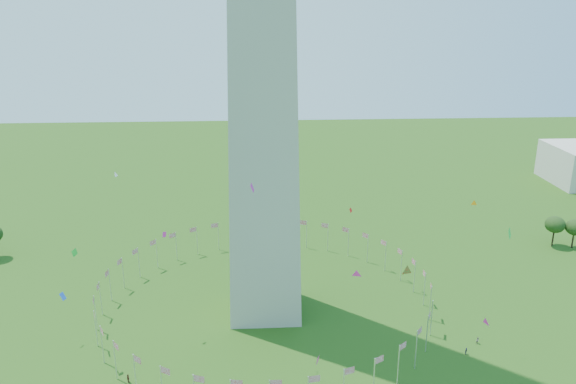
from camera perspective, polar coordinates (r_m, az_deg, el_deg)
name	(u,v)px	position (r m, az deg, el deg)	size (l,w,h in m)	color
flag_ring	(265,294)	(140.89, -2.33, -10.29)	(80.24, 80.24, 9.00)	silver
kites_aloft	(312,272)	(111.53, 2.41, -8.10)	(93.83, 76.25, 33.17)	#CC2699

